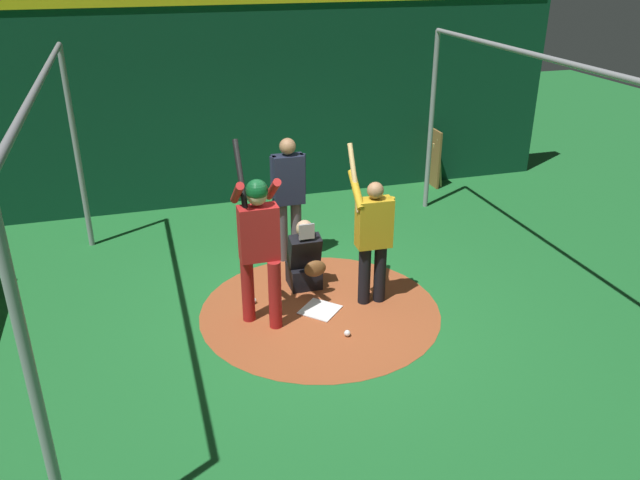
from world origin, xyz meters
name	(u,v)px	position (x,y,z in m)	size (l,w,h in m)	color
ground_plane	(320,311)	(0.00, 0.00, 0.00)	(26.89, 26.89, 0.00)	#1E6B2D
dirt_circle	(320,310)	(0.00, 0.00, 0.00)	(2.92, 2.92, 0.01)	#9E4C28
home_plate	(320,310)	(0.00, 0.00, 0.01)	(0.42, 0.42, 0.01)	white
batter	(258,239)	(0.06, -0.73, 1.09)	(0.68, 0.49, 2.13)	maroon
catcher	(305,261)	(-0.64, -0.01, 0.37)	(0.58, 0.40, 0.94)	black
umpire	(289,193)	(-1.49, 0.00, 0.99)	(0.22, 0.49, 1.76)	#4C4C51
visitor	(373,235)	(-0.05, 0.68, 0.91)	(0.54, 0.50, 1.96)	black
back_wall	(250,98)	(-4.03, 0.00, 1.75)	(0.22, 10.89, 3.48)	#0C3D26
cage_frame	(320,148)	(0.00, 0.00, 2.05)	(5.67, 5.51, 2.92)	gray
bat_rack	(433,159)	(-3.78, 3.31, 0.49)	(0.58, 0.19, 1.05)	olive
baseball_0	(253,301)	(-0.40, -0.75, 0.04)	(0.07, 0.07, 0.07)	white
baseball_1	(347,333)	(0.63, 0.13, 0.04)	(0.07, 0.07, 0.07)	white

